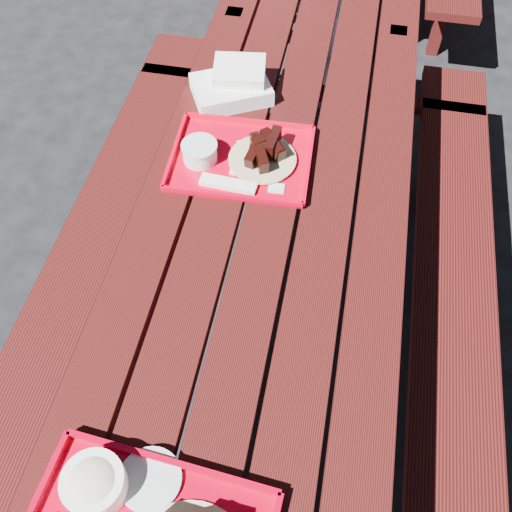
# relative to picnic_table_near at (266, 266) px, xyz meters

# --- Properties ---
(ground) EXTENTS (60.00, 60.00, 0.00)m
(ground) POSITION_rel_picnic_table_near_xyz_m (0.00, 0.00, -0.56)
(ground) COLOR black
(ground) RESTS_ON ground
(picnic_table_near) EXTENTS (1.41, 2.40, 0.75)m
(picnic_table_near) POSITION_rel_picnic_table_near_xyz_m (0.00, 0.00, 0.00)
(picnic_table_near) COLOR #43100D
(picnic_table_near) RESTS_ON ground
(far_tray) EXTENTS (0.42, 0.33, 0.07)m
(far_tray) POSITION_rel_picnic_table_near_xyz_m (-0.12, 0.21, 0.21)
(far_tray) COLOR red
(far_tray) RESTS_ON picnic_table_near
(white_cloth) EXTENTS (0.29, 0.26, 0.10)m
(white_cloth) POSITION_rel_picnic_table_near_xyz_m (-0.20, 0.50, 0.23)
(white_cloth) COLOR white
(white_cloth) RESTS_ON picnic_table_near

